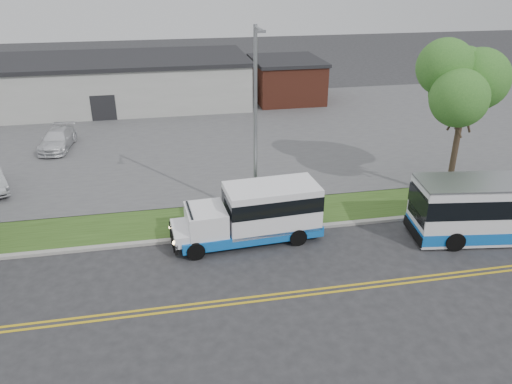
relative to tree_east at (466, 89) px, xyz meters
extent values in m
plane|color=#28282B|center=(-14.00, -3.00, -6.20)|extent=(140.00, 140.00, 0.00)
cube|color=gold|center=(-14.00, -6.85, -6.20)|extent=(70.00, 0.12, 0.01)
cube|color=gold|center=(-14.00, -7.15, -6.20)|extent=(70.00, 0.12, 0.01)
cube|color=#9E9B93|center=(-14.00, -1.90, -6.13)|extent=(80.00, 0.30, 0.15)
cube|color=#2B4517|center=(-14.00, -0.10, -6.15)|extent=(80.00, 3.30, 0.10)
cube|color=#4C4C4F|center=(-14.00, 14.00, -6.15)|extent=(80.00, 25.00, 0.10)
cube|color=#9E9E99|center=(-20.00, 24.00, -4.20)|extent=(25.00, 10.00, 4.00)
cube|color=black|center=(-20.00, 24.00, -2.03)|extent=(25.40, 10.40, 0.35)
cube|color=black|center=(-20.00, 19.05, -5.10)|extent=(2.00, 0.15, 2.20)
cube|color=brown|center=(-3.50, 23.00, -4.40)|extent=(6.00, 7.00, 3.60)
cube|color=black|center=(-3.50, 23.00, -2.45)|extent=(6.30, 7.30, 0.30)
cylinder|color=#38251E|center=(0.00, 0.00, -3.72)|extent=(0.32, 0.32, 4.76)
ellipsoid|color=#306623|center=(0.00, 0.00, 0.02)|extent=(5.20, 5.20, 4.42)
cylinder|color=gray|center=(-11.00, -0.20, -1.35)|extent=(0.18, 0.18, 9.50)
cylinder|color=gray|center=(-11.00, -0.90, 3.30)|extent=(0.12, 1.40, 0.12)
cube|color=gray|center=(-11.00, -1.55, 3.25)|extent=(0.35, 0.18, 0.12)
cube|color=blue|center=(-11.71, -2.38, -5.67)|extent=(6.79, 2.69, 0.49)
cube|color=white|center=(-10.63, -2.31, -4.54)|extent=(4.45, 2.54, 2.06)
cube|color=black|center=(-10.63, -2.31, -4.20)|extent=(4.47, 2.58, 0.73)
cube|color=white|center=(-13.76, -2.52, -4.88)|extent=(1.90, 2.22, 1.17)
cube|color=black|center=(-14.49, -2.57, -4.69)|extent=(0.22, 1.86, 0.88)
cube|color=white|center=(-14.83, -2.59, -5.37)|extent=(1.11, 2.07, 0.54)
cube|color=black|center=(-15.27, -2.62, -5.67)|extent=(0.28, 2.01, 0.49)
sphere|color=#FFD88C|center=(-15.27, -3.36, -5.42)|extent=(0.21, 0.21, 0.20)
sphere|color=#FFD88C|center=(-15.37, -1.89, -5.42)|extent=(0.21, 0.21, 0.20)
cylinder|color=black|center=(-14.37, -3.62, -5.79)|extent=(0.84, 0.33, 0.82)
cylinder|color=black|center=(-14.51, -1.51, -5.79)|extent=(0.84, 0.33, 0.82)
cylinder|color=black|center=(-9.59, -3.30, -5.79)|extent=(0.84, 0.33, 0.82)
cylinder|color=black|center=(-9.73, -1.19, -5.79)|extent=(0.84, 0.33, 0.82)
cube|color=black|center=(-3.97, -3.82, -4.39)|extent=(0.40, 2.19, 1.53)
cube|color=black|center=(-4.04, -3.81, -5.77)|extent=(0.44, 2.38, 0.48)
cylinder|color=black|center=(-2.66, -5.14, -5.75)|extent=(0.95, 0.43, 0.92)
cylinder|color=black|center=(-2.35, -2.91, -5.75)|extent=(0.95, 0.43, 0.92)
imported|color=silver|center=(-22.67, 12.55, -5.44)|extent=(2.32, 4.73, 1.32)
camera|label=1|loc=(-15.40, -22.76, 5.89)|focal=35.00mm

